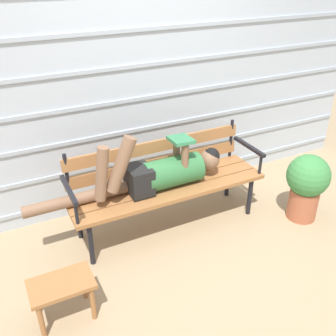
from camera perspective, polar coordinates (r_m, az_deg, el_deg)
The scene contains 6 objects.
ground_plane at distance 3.63m, azimuth 1.12°, elevation -9.67°, with size 12.00×12.00×0.00m, color tan.
house_siding at distance 3.68m, azimuth -4.34°, elevation 12.60°, with size 5.22×0.08×2.47m.
park_bench at distance 3.52m, azimuth -0.51°, elevation -1.52°, with size 1.81×0.51×0.83m.
reclining_person at distance 3.37m, azimuth -1.62°, elevation -0.66°, with size 1.77×0.27×0.59m.
footstool at distance 2.86m, azimuth -15.36°, elevation -16.85°, with size 0.44×0.27×0.32m.
potted_plant at distance 3.86m, azimuth 19.77°, elevation -2.15°, with size 0.40×0.40×0.67m.
Camera 1 is at (-1.33, -2.51, 2.26)m, focal length 41.37 mm.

